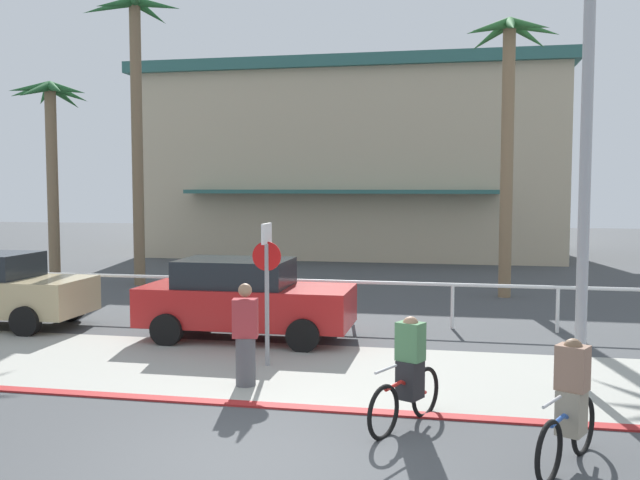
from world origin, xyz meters
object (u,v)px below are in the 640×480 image
object	(u,v)px
palm_tree_1	(135,83)
palm_tree_0	(51,131)
cyclist_blue_0	(570,406)
cyclist_red_1	(408,374)
stop_sign_bike_lane	(267,273)
car_red_1	(244,298)
palm_tree_2	(509,89)
streetlight_curb	(589,116)
pedestrian_0	(245,339)

from	to	relation	value
palm_tree_1	palm_tree_0	bearing A→B (deg)	-173.40
cyclist_blue_0	cyclist_red_1	xyz separation A→B (m)	(-1.92, 1.02, 0.00)
stop_sign_bike_lane	car_red_1	world-z (taller)	stop_sign_bike_lane
palm_tree_0	stop_sign_bike_lane	bearing A→B (deg)	-42.65
palm_tree_2	streetlight_curb	bearing A→B (deg)	-86.43
palm_tree_0	palm_tree_1	distance (m)	3.21
stop_sign_bike_lane	car_red_1	size ratio (longest dim) A/B	0.58
cyclist_red_1	pedestrian_0	distance (m)	3.00
stop_sign_bike_lane	palm_tree_0	size ratio (longest dim) A/B	0.39
streetlight_curb	palm_tree_1	xyz separation A→B (m)	(-12.18, 9.87, 2.23)
palm_tree_1	cyclist_red_1	distance (m)	16.39
palm_tree_0	cyclist_blue_0	world-z (taller)	palm_tree_0
car_red_1	cyclist_red_1	xyz separation A→B (m)	(3.76, -4.70, -0.18)
palm_tree_0	streetlight_curb	bearing A→B (deg)	-32.44
palm_tree_0	cyclist_red_1	size ratio (longest dim) A/B	3.98
pedestrian_0	car_red_1	bearing A→B (deg)	107.68
car_red_1	pedestrian_0	bearing A→B (deg)	-72.32
cyclist_red_1	cyclist_blue_0	bearing A→B (deg)	-28.03
palm_tree_0	car_red_1	distance (m)	11.85
streetlight_curb	car_red_1	distance (m)	7.65
palm_tree_1	cyclist_blue_0	size ratio (longest dim) A/B	5.63
palm_tree_1	palm_tree_2	size ratio (longest dim) A/B	1.16
streetlight_curb	palm_tree_1	bearing A→B (deg)	140.99
palm_tree_2	car_red_1	world-z (taller)	palm_tree_2
streetlight_curb	palm_tree_2	xyz separation A→B (m)	(-0.60, 9.60, 1.70)
cyclist_blue_0	pedestrian_0	world-z (taller)	pedestrian_0
cyclist_blue_0	cyclist_red_1	bearing A→B (deg)	151.97
stop_sign_bike_lane	pedestrian_0	distance (m)	1.58
pedestrian_0	palm_tree_0	bearing A→B (deg)	133.49
car_red_1	pedestrian_0	world-z (taller)	car_red_1
cyclist_blue_0	streetlight_curb	bearing A→B (deg)	78.36
car_red_1	cyclist_blue_0	xyz separation A→B (m)	(5.69, -5.72, -0.18)
palm_tree_0	car_red_1	world-z (taller)	palm_tree_0
cyclist_blue_0	car_red_1	bearing A→B (deg)	134.83
stop_sign_bike_lane	car_red_1	distance (m)	2.47
palm_tree_1	car_red_1	xyz separation A→B (m)	(5.86, -7.24, -5.63)
stop_sign_bike_lane	palm_tree_2	size ratio (longest dim) A/B	0.32
palm_tree_1	car_red_1	size ratio (longest dim) A/B	2.10
stop_sign_bike_lane	pedestrian_0	bearing A→B (deg)	-89.88
cyclist_blue_0	cyclist_red_1	distance (m)	2.18
cyclist_blue_0	cyclist_red_1	world-z (taller)	same
palm_tree_2	pedestrian_0	size ratio (longest dim) A/B	4.79
car_red_1	pedestrian_0	xyz separation A→B (m)	(1.08, -3.37, -0.10)
palm_tree_1	cyclist_blue_0	distance (m)	18.30
palm_tree_1	cyclist_blue_0	world-z (taller)	palm_tree_1
stop_sign_bike_lane	streetlight_curb	world-z (taller)	streetlight_curb
stop_sign_bike_lane	car_red_1	xyz separation A→B (m)	(-1.07, 2.08, -0.81)
cyclist_red_1	streetlight_curb	bearing A→B (deg)	38.96
cyclist_blue_0	pedestrian_0	size ratio (longest dim) A/B	0.98
car_red_1	cyclist_blue_0	distance (m)	8.07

